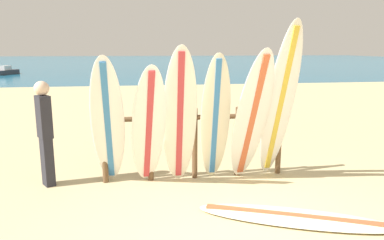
# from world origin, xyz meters

# --- Properties ---
(ocean_water) EXTENTS (120.00, 80.00, 0.01)m
(ocean_water) POSITION_xyz_m (0.00, 58.00, 0.00)
(ocean_water) COLOR #196B93
(ocean_water) RESTS_ON ground
(surfboard_rack) EXTENTS (3.01, 0.09, 1.17)m
(surfboard_rack) POSITION_xyz_m (-0.22, 2.59, 0.71)
(surfboard_rack) COLOR brown
(surfboard_rack) RESTS_ON ground
(surfboard_leaning_far_left) EXTENTS (0.51, 1.06, 2.06)m
(surfboard_leaning_far_left) POSITION_xyz_m (-1.57, 2.24, 1.03)
(surfboard_leaning_far_left) COLOR white
(surfboard_leaning_far_left) RESTS_ON ground
(surfboard_leaning_left) EXTENTS (0.60, 1.01, 1.93)m
(surfboard_leaning_left) POSITION_xyz_m (-0.98, 2.17, 0.97)
(surfboard_leaning_left) COLOR white
(surfboard_leaning_left) RESTS_ON ground
(surfboard_leaning_center_left) EXTENTS (0.53, 0.77, 2.19)m
(surfboard_leaning_center_left) POSITION_xyz_m (-0.51, 2.20, 1.09)
(surfboard_leaning_center_left) COLOR white
(surfboard_leaning_center_left) RESTS_ON ground
(surfboard_leaning_center) EXTENTS (0.50, 0.67, 2.08)m
(surfboard_leaning_center) POSITION_xyz_m (0.06, 2.33, 1.04)
(surfboard_leaning_center) COLOR beige
(surfboard_leaning_center) RESTS_ON ground
(surfboard_leaning_center_right) EXTENTS (0.70, 0.94, 2.15)m
(surfboard_leaning_center_right) POSITION_xyz_m (0.60, 2.17, 1.07)
(surfboard_leaning_center_right) COLOR white
(surfboard_leaning_center_right) RESTS_ON ground
(surfboard_leaning_right) EXTENTS (0.52, 0.97, 2.56)m
(surfboard_leaning_right) POSITION_xyz_m (1.07, 2.23, 1.28)
(surfboard_leaning_right) COLOR white
(surfboard_leaning_right) RESTS_ON ground
(surfboard_lying_on_sand) EXTENTS (2.49, 1.47, 0.08)m
(surfboard_lying_on_sand) POSITION_xyz_m (0.79, 0.88, 0.04)
(surfboard_lying_on_sand) COLOR silver
(surfboard_lying_on_sand) RESTS_ON ground
(beachgoer_standing) EXTENTS (0.28, 0.31, 1.65)m
(beachgoer_standing) POSITION_xyz_m (-2.55, 2.60, 0.91)
(beachgoer_standing) COLOR #26262D
(beachgoer_standing) RESTS_ON ground
(small_boat_offshore) EXTENTS (1.49, 2.82, 0.71)m
(small_boat_offshore) POSITION_xyz_m (-11.71, 28.53, 0.26)
(small_boat_offshore) COLOR #333842
(small_boat_offshore) RESTS_ON ocean_water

